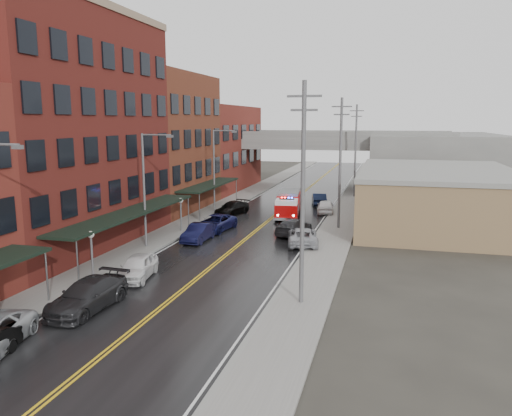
# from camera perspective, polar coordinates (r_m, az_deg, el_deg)

# --- Properties ---
(road) EXTENTS (11.00, 160.00, 0.02)m
(road) POSITION_cam_1_polar(r_m,az_deg,el_deg) (43.58, -0.77, -3.25)
(road) COLOR black
(road) RESTS_ON ground
(sidewalk_left) EXTENTS (3.00, 160.00, 0.15)m
(sidewalk_left) POSITION_cam_1_polar(r_m,az_deg,el_deg) (46.05, -9.55, -2.58)
(sidewalk_left) COLOR slate
(sidewalk_left) RESTS_ON ground
(sidewalk_right) EXTENTS (3.00, 160.00, 0.15)m
(sidewalk_right) POSITION_cam_1_polar(r_m,az_deg,el_deg) (42.21, 8.83, -3.71)
(sidewalk_right) COLOR slate
(sidewalk_right) RESTS_ON ground
(curb_left) EXTENTS (0.30, 160.00, 0.15)m
(curb_left) POSITION_cam_1_polar(r_m,az_deg,el_deg) (45.39, -7.65, -2.71)
(curb_left) COLOR gray
(curb_left) RESTS_ON ground
(curb_right) EXTENTS (0.30, 160.00, 0.15)m
(curb_right) POSITION_cam_1_polar(r_m,az_deg,el_deg) (42.41, 6.61, -3.59)
(curb_right) COLOR gray
(curb_right) RESTS_ON ground
(brick_building_b) EXTENTS (9.00, 20.00, 18.00)m
(brick_building_b) POSITION_cam_1_polar(r_m,az_deg,el_deg) (42.00, -21.50, 7.96)
(brick_building_b) COLOR #531C16
(brick_building_b) RESTS_ON ground
(brick_building_c) EXTENTS (9.00, 15.00, 15.00)m
(brick_building_c) POSITION_cam_1_polar(r_m,az_deg,el_deg) (57.08, -10.89, 7.31)
(brick_building_c) COLOR brown
(brick_building_c) RESTS_ON ground
(brick_building_far) EXTENTS (9.00, 20.00, 12.00)m
(brick_building_far) POSITION_cam_1_polar(r_m,az_deg,el_deg) (73.28, -4.85, 6.82)
(brick_building_far) COLOR maroon
(brick_building_far) RESTS_ON ground
(tan_building) EXTENTS (14.00, 22.00, 5.00)m
(tan_building) POSITION_cam_1_polar(r_m,az_deg,el_deg) (51.55, 19.81, 1.04)
(tan_building) COLOR #8E744C
(tan_building) RESTS_ON ground
(right_far_block) EXTENTS (18.00, 30.00, 8.00)m
(right_far_block) POSITION_cam_1_polar(r_m,az_deg,el_deg) (81.29, 19.63, 5.18)
(right_far_block) COLOR slate
(right_far_block) RESTS_ON ground
(awning_1) EXTENTS (2.60, 18.00, 3.09)m
(awning_1) POSITION_cam_1_polar(r_m,az_deg,el_deg) (39.45, -14.14, -0.53)
(awning_1) COLOR black
(awning_1) RESTS_ON ground
(awning_2) EXTENTS (2.60, 13.00, 3.09)m
(awning_2) POSITION_cam_1_polar(r_m,az_deg,el_deg) (55.19, -5.29, 2.65)
(awning_2) COLOR black
(awning_2) RESTS_ON ground
(globe_lamp_1) EXTENTS (0.44, 0.44, 3.12)m
(globe_lamp_1) POSITION_cam_1_polar(r_m,az_deg,el_deg) (33.18, -18.31, -3.89)
(globe_lamp_1) COLOR #59595B
(globe_lamp_1) RESTS_ON ground
(globe_lamp_2) EXTENTS (0.44, 0.44, 3.12)m
(globe_lamp_2) POSITION_cam_1_polar(r_m,az_deg,el_deg) (45.25, -8.59, 0.11)
(globe_lamp_2) COLOR #59595B
(globe_lamp_2) RESTS_ON ground
(street_lamp_1) EXTENTS (2.64, 0.22, 9.00)m
(street_lamp_1) POSITION_cam_1_polar(r_m,az_deg,el_deg) (39.54, -12.38, 2.79)
(street_lamp_1) COLOR #59595B
(street_lamp_1) RESTS_ON ground
(street_lamp_2) EXTENTS (2.64, 0.22, 9.00)m
(street_lamp_2) POSITION_cam_1_polar(r_m,az_deg,el_deg) (54.16, -4.58, 4.87)
(street_lamp_2) COLOR #59595B
(street_lamp_2) RESTS_ON ground
(utility_pole_0) EXTENTS (1.80, 0.24, 12.00)m
(utility_pole_0) POSITION_cam_1_polar(r_m,az_deg,el_deg) (26.44, 5.37, 1.96)
(utility_pole_0) COLOR #59595B
(utility_pole_0) RESTS_ON ground
(utility_pole_1) EXTENTS (1.80, 0.24, 12.00)m
(utility_pole_1) POSITION_cam_1_polar(r_m,az_deg,el_deg) (46.17, 9.60, 5.28)
(utility_pole_1) COLOR #59595B
(utility_pole_1) RESTS_ON ground
(utility_pole_2) EXTENTS (1.80, 0.24, 12.00)m
(utility_pole_2) POSITION_cam_1_polar(r_m,az_deg,el_deg) (66.06, 11.31, 6.59)
(utility_pole_2) COLOR #59595B
(utility_pole_2) RESTS_ON ground
(overpass) EXTENTS (40.00, 10.00, 7.50)m
(overpass) POSITION_cam_1_polar(r_m,az_deg,el_deg) (73.84, 6.06, 6.82)
(overpass) COLOR slate
(overpass) RESTS_ON ground
(fire_truck) EXTENTS (3.57, 7.41, 2.62)m
(fire_truck) POSITION_cam_1_polar(r_m,az_deg,el_deg) (52.01, 3.74, 0.48)
(fire_truck) COLOR #990707
(fire_truck) RESTS_ON ground
(parked_car_left_3) EXTENTS (2.49, 5.60, 1.60)m
(parked_car_left_3) POSITION_cam_1_polar(r_m,az_deg,el_deg) (28.38, -18.70, -9.43)
(parked_car_left_3) COLOR black
(parked_car_left_3) RESTS_ON ground
(parked_car_left_4) EXTENTS (2.53, 4.72, 1.53)m
(parked_car_left_4) POSITION_cam_1_polar(r_m,az_deg,el_deg) (32.87, -13.42, -6.58)
(parked_car_left_4) COLOR white
(parked_car_left_4) RESTS_ON ground
(parked_car_left_5) EXTENTS (1.65, 4.52, 1.48)m
(parked_car_left_5) POSITION_cam_1_polar(r_m,az_deg,el_deg) (41.96, -6.56, -2.81)
(parked_car_left_5) COLOR black
(parked_car_left_5) RESTS_ON ground
(parked_car_left_6) EXTENTS (3.02, 5.49, 1.46)m
(parked_car_left_6) POSITION_cam_1_polar(r_m,az_deg,el_deg) (45.75, -4.65, -1.72)
(parked_car_left_6) COLOR #131647
(parked_car_left_6) RESTS_ON ground
(parked_car_left_7) EXTENTS (3.21, 5.25, 1.42)m
(parked_car_left_7) POSITION_cam_1_polar(r_m,az_deg,el_deg) (53.36, -2.76, -0.04)
(parked_car_left_7) COLOR black
(parked_car_left_7) RESTS_ON ground
(parked_car_right_0) EXTENTS (3.29, 5.47, 1.42)m
(parked_car_right_0) POSITION_cam_1_polar(r_m,az_deg,el_deg) (40.63, 5.34, -3.25)
(parked_car_right_0) COLOR #9FA0A6
(parked_car_right_0) RESTS_ON ground
(parked_car_right_1) EXTENTS (2.98, 5.27, 1.44)m
(parked_car_right_1) POSITION_cam_1_polar(r_m,az_deg,el_deg) (44.19, 4.32, -2.15)
(parked_car_right_1) COLOR #242426
(parked_car_right_1) RESTS_ON ground
(parked_car_right_2) EXTENTS (2.28, 4.55, 1.49)m
(parked_car_right_2) POSITION_cam_1_polar(r_m,az_deg,el_deg) (54.76, 7.94, 0.17)
(parked_car_right_2) COLOR white
(parked_car_right_2) RESTS_ON ground
(parked_car_right_3) EXTENTS (2.42, 4.67, 1.47)m
(parked_car_right_3) POSITION_cam_1_polar(r_m,az_deg,el_deg) (59.87, 7.22, 1.01)
(parked_car_right_3) COLOR black
(parked_car_right_3) RESTS_ON ground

